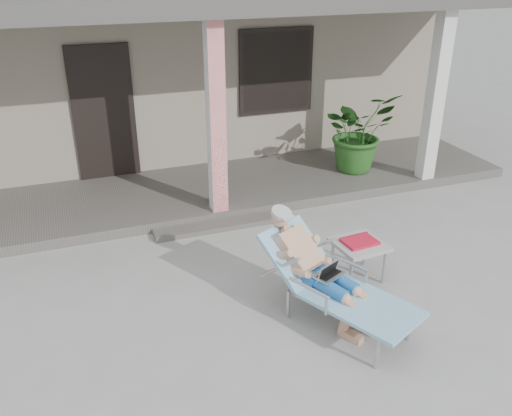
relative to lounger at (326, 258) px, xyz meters
name	(u,v)px	position (x,y,z in m)	size (l,w,h in m)	color
ground	(275,299)	(-0.36, 0.47, -0.70)	(60.00, 60.00, 0.00)	#9E9E99
house	(154,52)	(-0.36, 6.96, 0.96)	(10.40, 5.40, 3.30)	gray
porch_deck	(204,191)	(-0.36, 3.47, -0.63)	(10.00, 2.00, 0.15)	#605B56
porch_overhang	(196,9)	(-0.36, 3.41, 2.08)	(10.00, 2.30, 2.85)	silver
porch_step	(225,224)	(-0.36, 2.32, -0.67)	(2.00, 0.30, 0.07)	#605B56
lounger	(326,258)	(0.00, 0.00, 0.00)	(1.32, 1.81, 1.14)	#B7B7BC
side_table	(359,246)	(0.72, 0.55, -0.29)	(0.59, 0.59, 0.49)	#A7A6A2
potted_palm	(358,132)	(2.26, 3.33, 0.10)	(1.18, 1.02, 1.31)	#26591E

